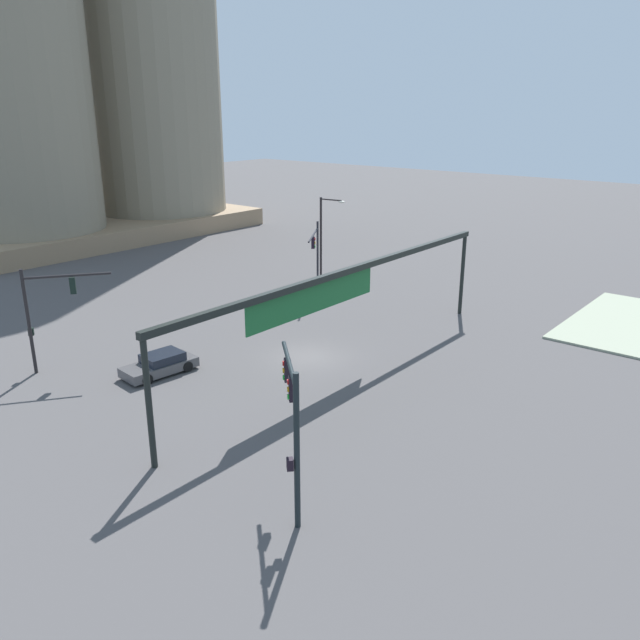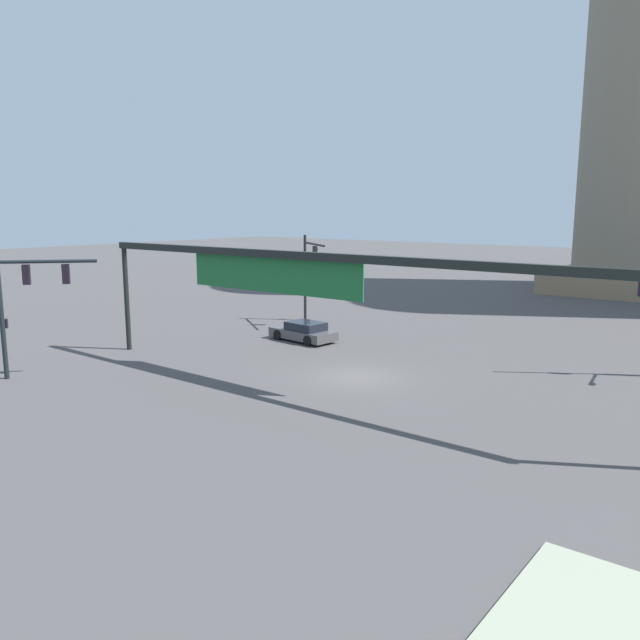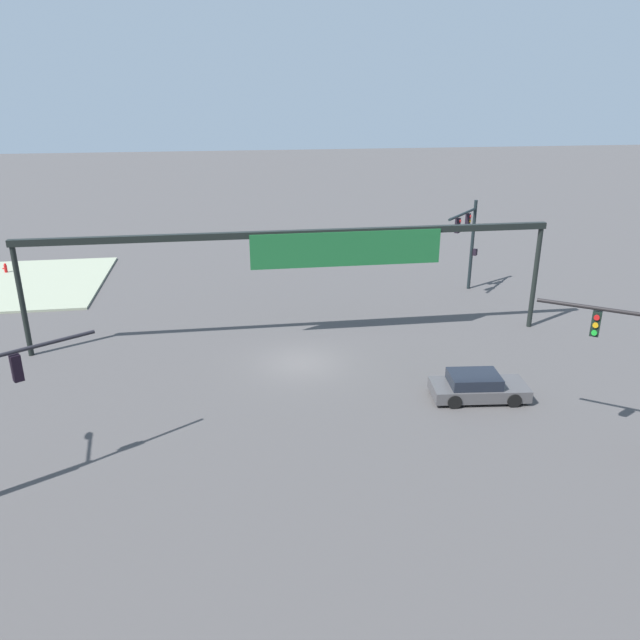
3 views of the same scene
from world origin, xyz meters
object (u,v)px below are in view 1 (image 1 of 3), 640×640
(traffic_signal_cross_street, at_px, (293,415))
(sedan_car_approaching, at_px, (160,364))
(traffic_signal_opposite_side, at_px, (46,306))
(streetlamp_curved_arm, at_px, (324,234))
(traffic_signal_near_corner, at_px, (315,246))

(traffic_signal_cross_street, relative_size, sedan_car_approaching, 1.39)
(traffic_signal_opposite_side, bearing_deg, traffic_signal_cross_street, -58.23)
(traffic_signal_cross_street, distance_m, streetlamp_curved_arm, 33.48)
(traffic_signal_cross_street, relative_size, streetlamp_curved_arm, 0.82)
(traffic_signal_near_corner, bearing_deg, traffic_signal_cross_street, 5.29)
(traffic_signal_cross_street, bearing_deg, traffic_signal_near_corner, -9.65)
(sedan_car_approaching, bearing_deg, traffic_signal_near_corner, -161.54)
(streetlamp_curved_arm, distance_m, sedan_car_approaching, 22.64)
(traffic_signal_near_corner, height_order, traffic_signal_opposite_side, traffic_signal_opposite_side)
(traffic_signal_near_corner, distance_m, traffic_signal_cross_street, 31.16)
(traffic_signal_cross_street, bearing_deg, traffic_signal_opposite_side, 38.47)
(sedan_car_approaching, bearing_deg, traffic_signal_opposite_side, -48.34)
(traffic_signal_near_corner, relative_size, sedan_car_approaching, 1.26)
(traffic_signal_opposite_side, relative_size, streetlamp_curved_arm, 0.83)
(streetlamp_curved_arm, bearing_deg, traffic_signal_near_corner, -75.10)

